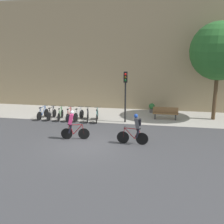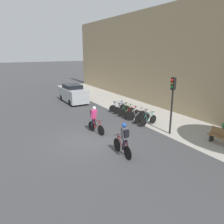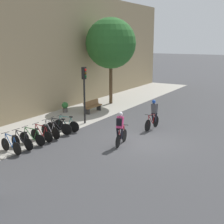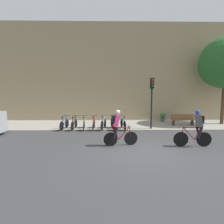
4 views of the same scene
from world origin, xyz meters
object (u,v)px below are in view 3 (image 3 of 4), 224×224
at_px(parked_bike_2, 32,138).
at_px(parked_bike_6, 66,125).
at_px(cyclist_grey, 153,113).
at_px(potted_plant, 65,107).
at_px(parked_bike_0, 11,145).
at_px(bench, 93,106).
at_px(parked_bike_1, 22,141).
at_px(cyclist_pink, 120,128).
at_px(traffic_light_pole, 84,85).
at_px(parked_bike_5, 59,128).
at_px(parked_bike_4, 50,131).
at_px(parked_bike_3, 42,134).

distance_m(parked_bike_2, parked_bike_6, 2.81).
relative_size(cyclist_grey, potted_plant, 2.33).
bearing_deg(cyclist_grey, parked_bike_0, 150.47).
relative_size(parked_bike_0, bench, 0.85).
bearing_deg(parked_bike_1, parked_bike_2, -0.11).
distance_m(cyclist_pink, traffic_light_pole, 5.15).
height_order(parked_bike_0, traffic_light_pole, traffic_light_pole).
bearing_deg(parked_bike_1, cyclist_grey, -32.04).
distance_m(parked_bike_2, parked_bike_5, 2.11).
xyz_separation_m(parked_bike_1, potted_plant, (7.37, 3.22, 0.05)).
distance_m(parked_bike_4, potted_plant, 6.17).
bearing_deg(parked_bike_5, parked_bike_0, -179.99).
bearing_deg(parked_bike_2, potted_plant, 25.82).
height_order(parked_bike_1, parked_bike_5, parked_bike_5).
bearing_deg(parked_bike_3, bench, 11.71).
bearing_deg(bench, parked_bike_4, -167.05).
xyz_separation_m(parked_bike_1, parked_bike_5, (2.81, 0.00, 0.02)).
bearing_deg(parked_bike_0, parked_bike_6, -0.00).
bearing_deg(parked_bike_0, potted_plant, 21.77).
relative_size(parked_bike_6, bench, 0.89).
distance_m(cyclist_grey, parked_bike_5, 5.76).
xyz_separation_m(parked_bike_2, potted_plant, (6.67, 3.23, 0.05)).
bearing_deg(parked_bike_5, parked_bike_2, -179.95).
relative_size(parked_bike_2, bench, 0.87).
relative_size(parked_bike_3, parked_bike_5, 0.95).
relative_size(traffic_light_pole, potted_plant, 4.69).
bearing_deg(parked_bike_1, bench, 9.80).
relative_size(cyclist_grey, parked_bike_0, 1.13).
height_order(parked_bike_2, bench, parked_bike_2).
bearing_deg(parked_bike_4, parked_bike_5, -0.04).
xyz_separation_m(cyclist_grey, bench, (1.73, 5.66, -0.47)).
height_order(cyclist_pink, parked_bike_2, cyclist_pink).
height_order(parked_bike_3, traffic_light_pole, traffic_light_pole).
bearing_deg(parked_bike_0, cyclist_pink, -47.94).
bearing_deg(parked_bike_0, parked_bike_3, -0.02).
bearing_deg(potted_plant, cyclist_pink, -121.64).
height_order(parked_bike_5, potted_plant, parked_bike_5).
distance_m(cyclist_grey, parked_bike_1, 7.94).
xyz_separation_m(cyclist_pink, parked_bike_1, (-2.92, 4.01, -0.56)).
bearing_deg(bench, parked_bike_2, -169.32).
height_order(parked_bike_1, parked_bike_6, parked_bike_6).
xyz_separation_m(parked_bike_6, potted_plant, (3.86, 3.23, 0.04)).
relative_size(parked_bike_1, parked_bike_6, 0.95).
relative_size(parked_bike_0, parked_bike_5, 0.97).
bearing_deg(cyclist_pink, parked_bike_1, 126.01).
distance_m(parked_bike_3, bench, 7.19).
bearing_deg(potted_plant, traffic_light_pole, -120.07).
xyz_separation_m(parked_bike_3, bench, (7.04, 1.46, 0.10)).
bearing_deg(traffic_light_pole, parked_bike_1, -178.91).
bearing_deg(parked_bike_3, parked_bike_5, 0.04).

